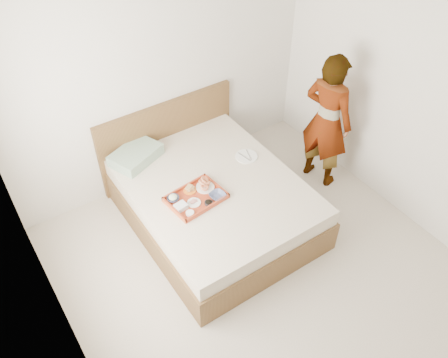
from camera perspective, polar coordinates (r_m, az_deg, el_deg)
ground at (r=4.57m, az=6.05°, el=-12.63°), size 3.50×4.00×0.01m
ceiling at (r=2.85m, az=10.00°, el=18.47°), size 3.50×4.00×0.01m
wall_back at (r=4.93m, az=-7.72°, el=12.69°), size 3.50×0.01×2.60m
wall_left at (r=3.08m, az=-19.10°, el=-13.36°), size 0.01×4.00×2.60m
wall_right at (r=4.72m, az=24.25°, el=7.52°), size 0.01×4.00×2.60m
bed at (r=4.87m, az=-1.15°, el=-2.88°), size 1.65×2.00×0.53m
headboard at (r=5.36m, az=-6.86°, el=4.90°), size 1.65×0.06×0.95m
pillow at (r=5.00m, az=-10.67°, el=2.87°), size 0.60×0.51×0.12m
tray at (r=4.52m, az=-3.44°, el=-2.26°), size 0.57×0.45×0.05m
prawn_plate at (r=4.62m, az=-2.31°, el=-1.00°), size 0.20×0.20×0.01m
navy_bowl_big at (r=4.52m, az=-0.79°, el=-2.03°), size 0.17×0.17×0.04m
sauce_dish at (r=4.45m, az=-1.89°, el=-2.95°), size 0.09×0.09×0.03m
meat_plate at (r=4.48m, az=-3.67°, el=-2.89°), size 0.15×0.15×0.01m
bread_plate at (r=4.60m, az=-4.17°, el=-1.37°), size 0.14×0.14×0.01m
salad_bowl at (r=4.51m, az=-6.20°, el=-2.39°), size 0.13×0.13×0.04m
plastic_tub at (r=4.42m, az=-5.28°, el=-3.35°), size 0.12×0.10×0.05m
cheese_round at (r=4.37m, az=-4.15°, el=-4.18°), size 0.09×0.09×0.03m
dinner_plate at (r=5.00m, az=2.74°, el=2.77°), size 0.27×0.27×0.01m
person at (r=5.17m, az=12.39°, el=6.87°), size 0.50×0.65×1.58m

